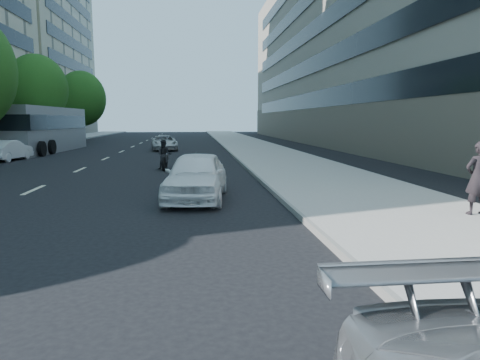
{
  "coord_description": "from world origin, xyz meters",
  "views": [
    {
      "loc": [
        -1.06,
        -7.01,
        2.36
      ],
      "look_at": [
        -0.0,
        2.78,
        0.98
      ],
      "focal_mm": 32.0,
      "sensor_mm": 36.0,
      "label": 1
    }
  ],
  "objects": [
    {
      "name": "ground",
      "position": [
        0.0,
        0.0,
        0.0
      ],
      "size": [
        160.0,
        160.0,
        0.0
      ],
      "primitive_type": "plane",
      "color": "black",
      "rests_on": "ground"
    },
    {
      "name": "near_sidewalk",
      "position": [
        4.0,
        20.0,
        0.07
      ],
      "size": [
        5.0,
        120.0,
        0.15
      ],
      "primitive_type": "cube",
      "color": "gray",
      "rests_on": "ground"
    },
    {
      "name": "near_building",
      "position": [
        17.0,
        32.0,
        10.0
      ],
      "size": [
        14.0,
        70.0,
        20.0
      ],
      "primitive_type": "cube",
      "color": "gray",
      "rests_on": "ground"
    },
    {
      "name": "tree_far_d",
      "position": [
        -13.7,
        30.0,
        4.89
      ],
      "size": [
        4.8,
        4.8,
        7.65
      ],
      "color": "#382616",
      "rests_on": "ground"
    },
    {
      "name": "tree_far_e",
      "position": [
        -13.7,
        44.0,
        4.78
      ],
      "size": [
        5.4,
        5.4,
        7.89
      ],
      "color": "#382616",
      "rests_on": "ground"
    },
    {
      "name": "pedestrian_woman",
      "position": [
        5.54,
        2.23,
        1.02
      ],
      "size": [
        0.65,
        0.43,
        1.73
      ],
      "primitive_type": "imported",
      "rotation": [
        0.0,
        0.0,
        3.17
      ],
      "color": "black",
      "rests_on": "near_sidewalk"
    },
    {
      "name": "white_sedan_near",
      "position": [
        -1.0,
        5.71,
        0.71
      ],
      "size": [
        2.19,
        4.36,
        1.42
      ],
      "primitive_type": "imported",
      "rotation": [
        0.0,
        0.0,
        -0.12
      ],
      "color": "white",
      "rests_on": "ground"
    },
    {
      "name": "white_sedan_mid",
      "position": [
        -11.9,
        19.29,
        0.6
      ],
      "size": [
        1.65,
        3.77,
        1.2
      ],
      "primitive_type": "imported",
      "rotation": [
        0.0,
        0.0,
        3.04
      ],
      "color": "white",
      "rests_on": "ground"
    },
    {
      "name": "white_sedan_far",
      "position": [
        -3.36,
        27.09,
        0.58
      ],
      "size": [
        2.36,
        4.35,
        1.16
      ],
      "primitive_type": "imported",
      "rotation": [
        0.0,
        0.0,
        0.11
      ],
      "color": "silver",
      "rests_on": "ground"
    },
    {
      "name": "motorcycle",
      "position": [
        -2.47,
        13.72,
        0.64
      ],
      "size": [
        0.71,
        2.04,
        1.42
      ],
      "rotation": [
        0.0,
        0.0,
        -0.04
      ],
      "color": "black",
      "rests_on": "ground"
    },
    {
      "name": "bus",
      "position": [
        -12.15,
        26.52,
        1.64
      ],
      "size": [
        3.12,
        12.16,
        3.3
      ],
      "rotation": [
        0.0,
        0.0,
        -0.05
      ],
      "color": "slate",
      "rests_on": "ground"
    }
  ]
}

